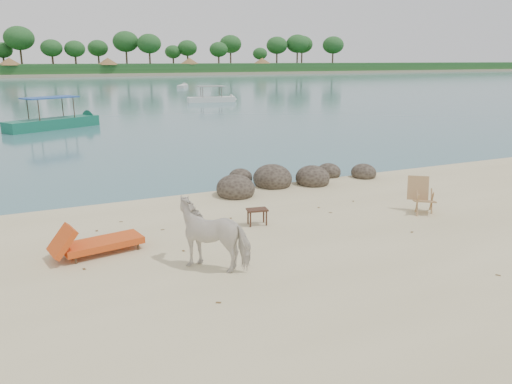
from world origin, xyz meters
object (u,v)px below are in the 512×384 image
Objects in this scene: deck_chair at (425,197)px; cow at (215,234)px; boulders at (284,180)px; lounge_chair at (103,240)px; side_table at (257,218)px; boat_near at (51,102)px.

cow is at bearing -134.59° from deck_chair.
cow is 1.70× the size of deck_chair.
deck_chair is at bearing -65.62° from boulders.
deck_chair is (6.81, 1.03, -0.22)m from cow.
lounge_chair is 2.16× the size of deck_chair.
deck_chair is at bearing 140.21° from cow.
side_table is at bearing -6.20° from lounge_chair.
deck_chair reaches higher than lounge_chair.
cow is 3.18× the size of side_table.
lounge_chair is (-2.09, 1.77, -0.40)m from cow.
lounge_chair is at bearing -166.27° from side_table.
cow is 25.59m from boat_near.
deck_chair is at bearing -98.20° from boat_near.
boat_near is at bearing -134.36° from cow.
lounge_chair is at bearing -118.26° from boat_near.
boat_near is (-3.78, 23.44, 1.43)m from side_table.
side_table is 0.53× the size of deck_chair.
lounge_chair is at bearing -88.69° from cow.
lounge_chair is at bearing -147.94° from deck_chair.
boat_near reaches higher than boulders.
boulders reaches higher than lounge_chair.
deck_chair reaches higher than boulders.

